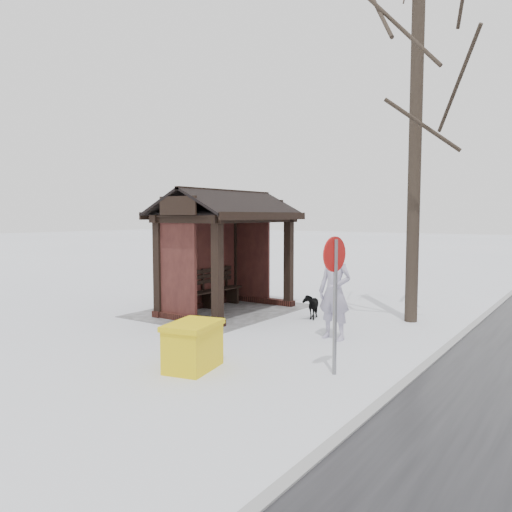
{
  "coord_description": "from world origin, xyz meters",
  "views": [
    {
      "loc": [
        9.87,
        7.76,
        2.44
      ],
      "look_at": [
        -0.12,
        0.8,
        1.45
      ],
      "focal_mm": 35.0,
      "sensor_mm": 36.0,
      "label": 1
    }
  ],
  "objects": [
    {
      "name": "ground",
      "position": [
        0.0,
        0.0,
        0.0
      ],
      "size": [
        120.0,
        120.0,
        0.0
      ],
      "primitive_type": "plane",
      "color": "silver",
      "rests_on": "ground"
    },
    {
      "name": "kerb",
      "position": [
        0.0,
        5.5,
        0.01
      ],
      "size": [
        120.0,
        0.15,
        0.06
      ],
      "primitive_type": "cube",
      "color": "gray",
      "rests_on": "ground"
    },
    {
      "name": "trampled_patch",
      "position": [
        0.0,
        -0.2,
        0.01
      ],
      "size": [
        4.2,
        3.2,
        0.02
      ],
      "primitive_type": "cube",
      "color": "#98989E",
      "rests_on": "ground"
    },
    {
      "name": "bus_shelter",
      "position": [
        0.0,
        -0.16,
        2.17
      ],
      "size": [
        3.6,
        2.4,
        3.09
      ],
      "color": "#361813",
      "rests_on": "ground"
    },
    {
      "name": "tree_near",
      "position": [
        -1.5,
        4.2,
        6.16
      ],
      "size": [
        3.42,
        3.42,
        9.03
      ],
      "color": "black",
      "rests_on": "ground"
    },
    {
      "name": "pedestrian",
      "position": [
        1.02,
        3.48,
        0.95
      ],
      "size": [
        0.51,
        0.73,
        1.9
      ],
      "primitive_type": "imported",
      "rotation": [
        0.0,
        0.0,
        1.48
      ],
      "color": "#A199B4",
      "rests_on": "ground"
    },
    {
      "name": "dog",
      "position": [
        -0.49,
        2.13,
        0.3
      ],
      "size": [
        0.79,
        0.57,
        0.61
      ],
      "primitive_type": "imported",
      "rotation": [
        0.0,
        0.0,
        1.95
      ],
      "color": "black",
      "rests_on": "ground"
    },
    {
      "name": "grit_bin",
      "position": [
        4.07,
        2.5,
        0.38
      ],
      "size": [
        1.11,
        0.87,
        0.75
      ],
      "rotation": [
        0.0,
        0.0,
        0.22
      ],
      "color": "yellow",
      "rests_on": "ground"
    },
    {
      "name": "road_sign",
      "position": [
        3.02,
        4.44,
        1.55
      ],
      "size": [
        0.54,
        0.13,
        2.13
      ],
      "rotation": [
        0.0,
        0.0,
        -0.17
      ],
      "color": "slate",
      "rests_on": "ground"
    }
  ]
}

